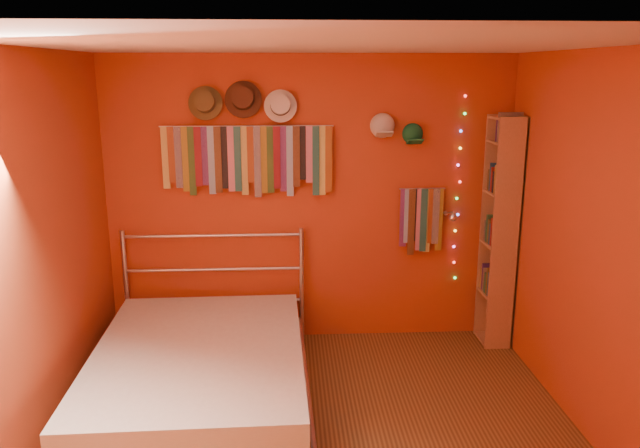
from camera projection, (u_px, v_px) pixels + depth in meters
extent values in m
plane|color=#52371C|center=(322.00, 446.00, 4.03)|extent=(3.50, 3.50, 0.00)
cube|color=#A22A1A|center=(310.00, 201.00, 5.42)|extent=(3.50, 0.02, 2.50)
cube|color=#A22A1A|center=(606.00, 257.00, 3.82)|extent=(0.02, 3.50, 2.50)
cube|color=#A22A1A|center=(23.00, 266.00, 3.64)|extent=(0.02, 3.50, 2.50)
cube|color=white|center=(322.00, 44.00, 3.43)|extent=(3.50, 3.50, 0.02)
cylinder|color=silver|center=(247.00, 126.00, 5.19)|extent=(1.45, 0.01, 0.01)
cube|color=tan|center=(165.00, 158.00, 5.21)|extent=(0.06, 0.01, 0.52)
cube|color=maroon|center=(172.00, 155.00, 5.20)|extent=(0.06, 0.01, 0.47)
cube|color=navy|center=(178.00, 158.00, 5.20)|extent=(0.06, 0.01, 0.51)
cube|color=olive|center=(185.00, 159.00, 5.22)|extent=(0.06, 0.01, 0.55)
cube|color=#214C1E|center=(192.00, 161.00, 5.22)|extent=(0.06, 0.01, 0.58)
cube|color=maroon|center=(198.00, 157.00, 5.21)|extent=(0.06, 0.01, 0.50)
cube|color=#3A175F|center=(205.00, 156.00, 5.22)|extent=(0.06, 0.01, 0.49)
cube|color=#72A3CB|center=(212.00, 161.00, 5.23)|extent=(0.06, 0.01, 0.57)
cube|color=#462D17|center=(218.00, 160.00, 5.22)|extent=(0.06, 0.01, 0.56)
cube|color=black|center=(225.00, 158.00, 5.23)|extent=(0.06, 0.01, 0.52)
cube|color=#C3617A|center=(231.00, 159.00, 5.23)|extent=(0.06, 0.01, 0.55)
cube|color=#195659|center=(238.00, 159.00, 5.23)|extent=(0.06, 0.01, 0.55)
cube|color=#B2A147|center=(244.00, 161.00, 5.25)|extent=(0.06, 0.01, 0.58)
cube|color=maroon|center=(251.00, 155.00, 5.23)|extent=(0.06, 0.01, 0.47)
cube|color=navy|center=(257.00, 162.00, 5.24)|extent=(0.06, 0.01, 0.60)
cube|color=olive|center=(264.00, 160.00, 5.25)|extent=(0.06, 0.01, 0.57)
cube|color=#264D1F|center=(270.00, 160.00, 5.25)|extent=(0.06, 0.01, 0.56)
cube|color=maroon|center=(277.00, 158.00, 5.24)|extent=(0.06, 0.01, 0.52)
cube|color=#4A1965|center=(283.00, 159.00, 5.26)|extent=(0.06, 0.01, 0.55)
cube|color=#79A4D7|center=(290.00, 162.00, 5.26)|extent=(0.06, 0.01, 0.59)
cube|color=#482A18|center=(296.00, 157.00, 5.25)|extent=(0.06, 0.01, 0.51)
cube|color=black|center=(303.00, 153.00, 5.26)|extent=(0.06, 0.01, 0.45)
cube|color=#C0608A|center=(309.00, 155.00, 5.26)|extent=(0.06, 0.01, 0.48)
cube|color=#185551|center=(316.00, 161.00, 5.27)|extent=(0.06, 0.01, 0.59)
cube|color=#CCD153|center=(322.00, 161.00, 5.28)|extent=(0.06, 0.01, 0.59)
cube|color=brown|center=(329.00, 159.00, 5.28)|extent=(0.06, 0.01, 0.56)
cylinder|color=silver|center=(422.00, 189.00, 5.40)|extent=(0.40, 0.01, 0.01)
cube|color=#4D1B6D|center=(403.00, 218.00, 5.44)|extent=(0.06, 0.01, 0.51)
cube|color=#7BA3DB|center=(407.00, 216.00, 5.43)|extent=(0.06, 0.01, 0.48)
cube|color=#472D17|center=(411.00, 222.00, 5.44)|extent=(0.06, 0.01, 0.59)
cube|color=black|center=(415.00, 215.00, 5.44)|extent=(0.06, 0.01, 0.47)
cube|color=#C16088|center=(419.00, 220.00, 5.45)|extent=(0.06, 0.01, 0.55)
cube|color=#1A5C5B|center=(424.00, 221.00, 5.44)|extent=(0.06, 0.01, 0.56)
cube|color=#CBD254|center=(427.00, 221.00, 5.46)|extent=(0.06, 0.01, 0.57)
cube|color=maroon|center=(432.00, 216.00, 5.45)|extent=(0.06, 0.01, 0.49)
cube|color=navy|center=(436.00, 217.00, 5.44)|extent=(0.06, 0.01, 0.49)
cube|color=olive|center=(439.00, 220.00, 5.46)|extent=(0.06, 0.01, 0.56)
cylinder|color=brown|center=(205.00, 103.00, 5.12)|extent=(0.28, 0.07, 0.28)
cylinder|color=brown|center=(205.00, 102.00, 5.07)|extent=(0.16, 0.14, 0.18)
cylinder|color=#332314|center=(205.00, 103.00, 5.09)|extent=(0.17, 0.06, 0.17)
cylinder|color=#462719|center=(243.00, 100.00, 5.12)|extent=(0.30, 0.08, 0.30)
cylinder|color=#462719|center=(243.00, 98.00, 5.07)|extent=(0.18, 0.15, 0.20)
cylinder|color=black|center=(243.00, 99.00, 5.10)|extent=(0.18, 0.06, 0.19)
cylinder|color=silver|center=(280.00, 106.00, 5.15)|extent=(0.27, 0.07, 0.27)
cylinder|color=silver|center=(280.00, 105.00, 5.11)|extent=(0.16, 0.13, 0.18)
cylinder|color=black|center=(280.00, 106.00, 5.13)|extent=(0.17, 0.05, 0.17)
ellipsoid|color=silver|center=(382.00, 126.00, 5.25)|extent=(0.19, 0.15, 0.19)
cube|color=silver|center=(384.00, 134.00, 5.15)|extent=(0.14, 0.10, 0.06)
ellipsoid|color=#176938|center=(413.00, 134.00, 5.28)|extent=(0.18, 0.14, 0.18)
cube|color=#176938|center=(415.00, 142.00, 5.18)|extent=(0.13, 0.10, 0.05)
sphere|color=#FF3333|center=(465.00, 96.00, 5.23)|extent=(0.02, 0.02, 0.02)
sphere|color=#33FF4C|center=(465.00, 114.00, 5.27)|extent=(0.02, 0.02, 0.02)
sphere|color=#4C66FF|center=(461.00, 131.00, 5.30)|extent=(0.02, 0.02, 0.02)
sphere|color=yellow|center=(460.00, 148.00, 5.34)|extent=(0.02, 0.02, 0.02)
sphere|color=#FF4CCC|center=(458.00, 165.00, 5.37)|extent=(0.02, 0.02, 0.02)
sphere|color=#FF3333|center=(460.00, 182.00, 5.41)|extent=(0.02, 0.02, 0.02)
sphere|color=#33FF4C|center=(457.00, 198.00, 5.45)|extent=(0.02, 0.02, 0.02)
sphere|color=#4C66FF|center=(458.00, 215.00, 5.48)|extent=(0.02, 0.02, 0.02)
sphere|color=yellow|center=(455.00, 231.00, 5.52)|extent=(0.02, 0.02, 0.02)
sphere|color=#FF4CCC|center=(454.00, 247.00, 5.55)|extent=(0.02, 0.02, 0.02)
sphere|color=#FF3333|center=(454.00, 262.00, 5.59)|extent=(0.02, 0.02, 0.02)
sphere|color=#33FF4C|center=(455.00, 278.00, 5.62)|extent=(0.02, 0.02, 0.02)
cylinder|color=silver|center=(445.00, 213.00, 5.49)|extent=(0.04, 0.03, 0.04)
cylinder|color=silver|center=(449.00, 213.00, 5.37)|extent=(0.01, 0.26, 0.08)
sphere|color=white|center=(453.00, 217.00, 5.24)|extent=(0.07, 0.07, 0.07)
cube|color=#966B43|center=(506.00, 238.00, 5.20)|extent=(0.24, 0.02, 2.00)
cube|color=#966B43|center=(494.00, 228.00, 5.51)|extent=(0.24, 0.02, 2.00)
cube|color=#966B43|center=(513.00, 233.00, 5.36)|extent=(0.02, 0.34, 2.00)
cube|color=#966B43|center=(492.00, 339.00, 5.59)|extent=(0.24, 0.32, 0.02)
cube|color=#966B43|center=(495.00, 293.00, 5.49)|extent=(0.24, 0.32, 0.02)
cube|color=#966B43|center=(499.00, 244.00, 5.38)|extent=(0.24, 0.32, 0.02)
cube|color=#966B43|center=(502.00, 193.00, 5.27)|extent=(0.24, 0.32, 0.02)
cube|color=#966B43|center=(506.00, 142.00, 5.17)|extent=(0.24, 0.32, 0.02)
cube|color=#966B43|center=(508.00, 118.00, 5.12)|extent=(0.24, 0.32, 0.02)
cylinder|color=silver|center=(126.00, 288.00, 5.42)|extent=(0.04, 0.04, 1.04)
cylinder|color=silver|center=(302.00, 285.00, 5.50)|extent=(0.04, 0.04, 1.04)
cylinder|color=silver|center=(215.00, 301.00, 5.49)|extent=(1.53, 0.03, 0.03)
cylinder|color=silver|center=(214.00, 269.00, 5.42)|extent=(1.53, 0.03, 0.03)
cylinder|color=silver|center=(213.00, 236.00, 5.35)|extent=(1.53, 0.03, 0.03)
cube|color=beige|center=(200.00, 375.00, 4.47)|extent=(1.51, 2.10, 0.41)
cylinder|color=silver|center=(92.00, 380.00, 4.44)|extent=(0.08, 2.07, 0.03)
cylinder|color=silver|center=(306.00, 374.00, 4.52)|extent=(0.08, 2.07, 0.03)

